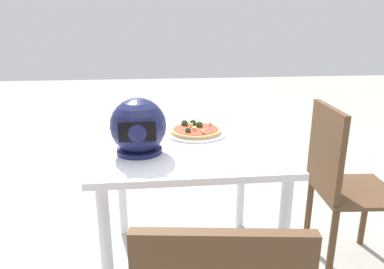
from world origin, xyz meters
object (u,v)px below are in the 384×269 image
chair_side (340,180)px  motorcycle_helmet (138,127)px  pizza (195,130)px  dining_table (188,161)px

chair_side → motorcycle_helmet: bearing=4.1°
motorcycle_helmet → chair_side: motorcycle_helmet is taller
pizza → motorcycle_helmet: (0.29, 0.25, 0.10)m
motorcycle_helmet → pizza: bearing=-138.7°
dining_table → motorcycle_helmet: (0.24, 0.12, 0.22)m
dining_table → chair_side: size_ratio=0.98×
pizza → dining_table: bearing=68.2°
dining_table → chair_side: 0.81m
motorcycle_helmet → chair_side: bearing=-175.9°
dining_table → pizza: 0.19m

